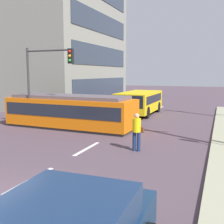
{
  "coord_description": "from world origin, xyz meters",
  "views": [
    {
      "loc": [
        5.54,
        -4.91,
        3.38
      ],
      "look_at": [
        -0.09,
        9.32,
        1.24
      ],
      "focal_mm": 44.53,
      "sensor_mm": 36.0,
      "label": 1
    }
  ],
  "objects_px": {
    "city_bus": "(139,101)",
    "parked_sedan_mid": "(75,109)",
    "pedestrian_crossing": "(137,130)",
    "traffic_light_mast": "(46,72)",
    "streetcar_tram": "(70,111)"
  },
  "relations": [
    {
      "from": "pedestrian_crossing",
      "to": "streetcar_tram",
      "type": "bearing_deg",
      "value": 146.14
    },
    {
      "from": "pedestrian_crossing",
      "to": "parked_sedan_mid",
      "type": "xyz_separation_m",
      "value": [
        -7.28,
        7.59,
        -0.32
      ]
    },
    {
      "from": "streetcar_tram",
      "to": "pedestrian_crossing",
      "type": "bearing_deg",
      "value": -33.86
    },
    {
      "from": "streetcar_tram",
      "to": "city_bus",
      "type": "relative_size",
      "value": 1.42
    },
    {
      "from": "streetcar_tram",
      "to": "parked_sedan_mid",
      "type": "relative_size",
      "value": 1.98
    },
    {
      "from": "streetcar_tram",
      "to": "traffic_light_mast",
      "type": "relative_size",
      "value": 1.7
    },
    {
      "from": "streetcar_tram",
      "to": "pedestrian_crossing",
      "type": "relative_size",
      "value": 4.99
    },
    {
      "from": "traffic_light_mast",
      "to": "parked_sedan_mid",
      "type": "bearing_deg",
      "value": 99.75
    },
    {
      "from": "city_bus",
      "to": "traffic_light_mast",
      "type": "bearing_deg",
      "value": -113.25
    },
    {
      "from": "parked_sedan_mid",
      "to": "traffic_light_mast",
      "type": "distance_m",
      "value": 5.79
    },
    {
      "from": "city_bus",
      "to": "parked_sedan_mid",
      "type": "distance_m",
      "value": 5.35
    },
    {
      "from": "parked_sedan_mid",
      "to": "streetcar_tram",
      "type": "bearing_deg",
      "value": -64.73
    },
    {
      "from": "city_bus",
      "to": "pedestrian_crossing",
      "type": "xyz_separation_m",
      "value": [
        2.95,
        -10.7,
        -0.12
      ]
    },
    {
      "from": "pedestrian_crossing",
      "to": "traffic_light_mast",
      "type": "height_order",
      "value": "traffic_light_mast"
    },
    {
      "from": "city_bus",
      "to": "parked_sedan_mid",
      "type": "bearing_deg",
      "value": -144.32
    }
  ]
}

